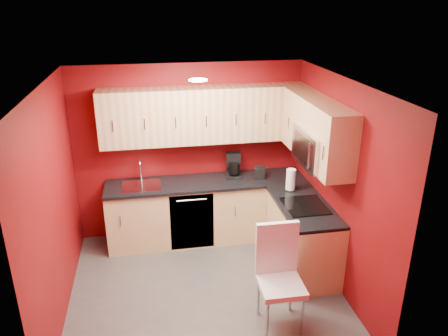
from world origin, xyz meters
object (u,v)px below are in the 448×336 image
object	(u,v)px
coffee_maker	(234,166)
napkin_holder	(260,173)
microwave	(318,148)
sink	(141,183)
paper_towel	(291,180)
dining_chair	(281,280)

from	to	relation	value
coffee_maker	napkin_holder	xyz separation A→B (m)	(0.36, -0.11, -0.09)
microwave	sink	size ratio (longest dim) A/B	1.46
sink	napkin_holder	size ratio (longest dim) A/B	3.28
microwave	paper_towel	distance (m)	0.79
coffee_maker	dining_chair	distance (m)	2.09
coffee_maker	dining_chair	xyz separation A→B (m)	(0.10, -2.02, -0.51)
paper_towel	dining_chair	xyz separation A→B (m)	(-0.56, -1.44, -0.49)
sink	dining_chair	size ratio (longest dim) A/B	0.46
microwave	sink	distance (m)	2.43
microwave	coffee_maker	size ratio (longest dim) A/B	2.25
sink	napkin_holder	xyz separation A→B (m)	(1.66, -0.03, 0.04)
napkin_holder	paper_towel	xyz separation A→B (m)	(0.30, -0.47, 0.07)
sink	napkin_holder	world-z (taller)	sink
sink	dining_chair	bearing A→B (deg)	-54.28
napkin_holder	paper_towel	distance (m)	0.56
sink	paper_towel	world-z (taller)	sink
microwave	dining_chair	bearing A→B (deg)	-126.32
napkin_holder	paper_towel	world-z (taller)	paper_towel
microwave	sink	world-z (taller)	microwave
dining_chair	coffee_maker	bearing A→B (deg)	93.89
microwave	napkin_holder	xyz separation A→B (m)	(-0.43, 0.97, -0.67)
microwave	dining_chair	xyz separation A→B (m)	(-0.69, -0.94, -1.09)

